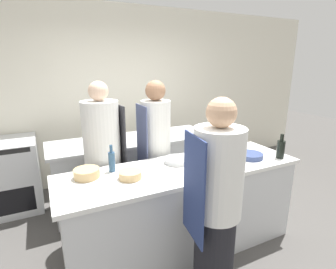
{
  "coord_description": "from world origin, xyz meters",
  "views": [
    {
      "loc": [
        -1.21,
        -2.1,
        1.92
      ],
      "look_at": [
        0.0,
        0.35,
        1.17
      ],
      "focal_mm": 28.0,
      "sensor_mm": 36.0,
      "label": 1
    }
  ],
  "objects_px": {
    "bowl_prep_small": "(177,160)",
    "bowl_wooden_salad": "(130,175)",
    "bottle_cooking_oil": "(281,149)",
    "bowl_mixing_large": "(250,156)",
    "chef_at_prep_near": "(216,207)",
    "oven_range": "(6,176)",
    "chef_at_stove": "(104,162)",
    "bottle_olive_oil": "(201,154)",
    "bowl_ceramic_blue": "(87,173)",
    "bottle_vinegar": "(112,161)",
    "chef_at_pass_far": "(156,153)",
    "bottle_wine": "(207,164)"
  },
  "relations": [
    {
      "from": "oven_range",
      "to": "bottle_cooking_oil",
      "type": "bearing_deg",
      "value": -34.78
    },
    {
      "from": "bottle_vinegar",
      "to": "bottle_cooking_oil",
      "type": "xyz_separation_m",
      "value": [
        1.73,
        -0.45,
        0.0
      ]
    },
    {
      "from": "bowl_prep_small",
      "to": "bowl_mixing_large",
      "type": "bearing_deg",
      "value": -16.22
    },
    {
      "from": "bowl_prep_small",
      "to": "bowl_wooden_salad",
      "type": "bearing_deg",
      "value": -164.44
    },
    {
      "from": "chef_at_pass_far",
      "to": "bowl_prep_small",
      "type": "relative_size",
      "value": 6.45
    },
    {
      "from": "bottle_cooking_oil",
      "to": "bowl_mixing_large",
      "type": "relative_size",
      "value": 0.98
    },
    {
      "from": "bottle_olive_oil",
      "to": "bowl_mixing_large",
      "type": "height_order",
      "value": "bottle_olive_oil"
    },
    {
      "from": "chef_at_prep_near",
      "to": "chef_at_stove",
      "type": "relative_size",
      "value": 0.97
    },
    {
      "from": "bottle_cooking_oil",
      "to": "bowl_wooden_salad",
      "type": "distance_m",
      "value": 1.64
    },
    {
      "from": "chef_at_prep_near",
      "to": "bowl_wooden_salad",
      "type": "relative_size",
      "value": 8.21
    },
    {
      "from": "chef_at_pass_far",
      "to": "bottle_olive_oil",
      "type": "height_order",
      "value": "chef_at_pass_far"
    },
    {
      "from": "bottle_wine",
      "to": "bowl_prep_small",
      "type": "height_order",
      "value": "bottle_wine"
    },
    {
      "from": "bowl_prep_small",
      "to": "bowl_ceramic_blue",
      "type": "distance_m",
      "value": 0.9
    },
    {
      "from": "bowl_prep_small",
      "to": "bowl_ceramic_blue",
      "type": "height_order",
      "value": "bowl_ceramic_blue"
    },
    {
      "from": "chef_at_prep_near",
      "to": "bowl_wooden_salad",
      "type": "bearing_deg",
      "value": 44.82
    },
    {
      "from": "bowl_mixing_large",
      "to": "chef_at_stove",
      "type": "bearing_deg",
      "value": 153.9
    },
    {
      "from": "chef_at_pass_far",
      "to": "chef_at_prep_near",
      "type": "bearing_deg",
      "value": 177.83
    },
    {
      "from": "bottle_olive_oil",
      "to": "bowl_prep_small",
      "type": "xyz_separation_m",
      "value": [
        -0.18,
        0.19,
        -0.1
      ]
    },
    {
      "from": "oven_range",
      "to": "bowl_prep_small",
      "type": "relative_size",
      "value": 3.52
    },
    {
      "from": "bottle_vinegar",
      "to": "bowl_mixing_large",
      "type": "bearing_deg",
      "value": -11.97
    },
    {
      "from": "bowl_prep_small",
      "to": "bowl_wooden_salad",
      "type": "relative_size",
      "value": 1.3
    },
    {
      "from": "bottle_wine",
      "to": "chef_at_stove",
      "type": "bearing_deg",
      "value": 133.22
    },
    {
      "from": "bottle_olive_oil",
      "to": "bowl_ceramic_blue",
      "type": "height_order",
      "value": "bottle_olive_oil"
    },
    {
      "from": "bottle_cooking_oil",
      "to": "bottle_vinegar",
      "type": "bearing_deg",
      "value": 165.48
    },
    {
      "from": "bowl_mixing_large",
      "to": "bottle_olive_oil",
      "type": "bearing_deg",
      "value": 176.09
    },
    {
      "from": "chef_at_pass_far",
      "to": "chef_at_stove",
      "type": "bearing_deg",
      "value": 88.35
    },
    {
      "from": "bottle_vinegar",
      "to": "chef_at_prep_near",
      "type": "bearing_deg",
      "value": -56.2
    },
    {
      "from": "chef_at_prep_near",
      "to": "chef_at_pass_far",
      "type": "distance_m",
      "value": 1.25
    },
    {
      "from": "bowl_wooden_salad",
      "to": "bottle_wine",
      "type": "bearing_deg",
      "value": -16.46
    },
    {
      "from": "bowl_ceramic_blue",
      "to": "bottle_olive_oil",
      "type": "bearing_deg",
      "value": -11.75
    },
    {
      "from": "chef_at_prep_near",
      "to": "bowl_prep_small",
      "type": "relative_size",
      "value": 6.3
    },
    {
      "from": "chef_at_prep_near",
      "to": "chef_at_pass_far",
      "type": "height_order",
      "value": "chef_at_pass_far"
    },
    {
      "from": "bowl_ceramic_blue",
      "to": "bottle_cooking_oil",
      "type": "bearing_deg",
      "value": -11.68
    },
    {
      "from": "chef_at_stove",
      "to": "chef_at_pass_far",
      "type": "distance_m",
      "value": 0.62
    },
    {
      "from": "oven_range",
      "to": "chef_at_prep_near",
      "type": "bearing_deg",
      "value": -55.14
    },
    {
      "from": "bottle_vinegar",
      "to": "bottle_cooking_oil",
      "type": "relative_size",
      "value": 0.98
    },
    {
      "from": "bowl_mixing_large",
      "to": "bowl_ceramic_blue",
      "type": "xyz_separation_m",
      "value": [
        -1.68,
        0.27,
        0.01
      ]
    },
    {
      "from": "bottle_wine",
      "to": "chef_at_pass_far",
      "type": "bearing_deg",
      "value": 101.17
    },
    {
      "from": "bottle_olive_oil",
      "to": "bowl_wooden_salad",
      "type": "xyz_separation_m",
      "value": [
        -0.73,
        0.03,
        -0.09
      ]
    },
    {
      "from": "bottle_vinegar",
      "to": "chef_at_pass_far",
      "type": "bearing_deg",
      "value": 31.63
    },
    {
      "from": "bowl_mixing_large",
      "to": "bowl_prep_small",
      "type": "distance_m",
      "value": 0.82
    },
    {
      "from": "oven_range",
      "to": "chef_at_stove",
      "type": "height_order",
      "value": "chef_at_stove"
    },
    {
      "from": "chef_at_prep_near",
      "to": "bowl_mixing_large",
      "type": "distance_m",
      "value": 1.03
    },
    {
      "from": "chef_at_prep_near",
      "to": "bowl_wooden_salad",
      "type": "height_order",
      "value": "chef_at_prep_near"
    },
    {
      "from": "bowl_prep_small",
      "to": "bowl_ceramic_blue",
      "type": "relative_size",
      "value": 1.17
    },
    {
      "from": "bowl_wooden_salad",
      "to": "bowl_mixing_large",
      "type": "bearing_deg",
      "value": -3.2
    },
    {
      "from": "bottle_olive_oil",
      "to": "bowl_wooden_salad",
      "type": "distance_m",
      "value": 0.73
    },
    {
      "from": "bottle_olive_oil",
      "to": "bottle_cooking_oil",
      "type": "bearing_deg",
      "value": -11.59
    },
    {
      "from": "oven_range",
      "to": "bottle_vinegar",
      "type": "height_order",
      "value": "bottle_vinegar"
    },
    {
      "from": "oven_range",
      "to": "bottle_wine",
      "type": "xyz_separation_m",
      "value": [
        1.85,
        -1.92,
        0.54
      ]
    }
  ]
}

